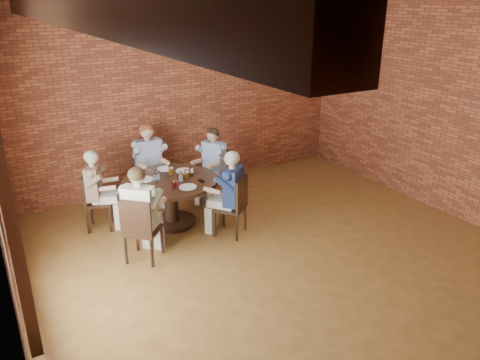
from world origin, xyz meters
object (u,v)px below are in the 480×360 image
dining_table (171,193)px  diner_c (97,191)px  diner_d (142,214)px  diner_a (212,165)px  diner_b (150,164)px  chair_a (215,172)px  chair_b (149,172)px  chair_c (94,199)px  chair_e (235,204)px  diner_e (230,194)px  smartphone (201,181)px  chair_d (140,228)px

dining_table → diner_c: 1.10m
dining_table → diner_d: size_ratio=1.10×
diner_a → diner_b: 1.07m
chair_a → chair_b: 1.16m
diner_b → chair_c: bearing=-152.3°
chair_b → chair_e: 2.00m
diner_c → diner_d: 1.25m
diner_a → diner_d: diner_d is taller
dining_table → diner_e: bearing=-50.0°
chair_a → smartphone: (-0.66, -0.84, 0.26)m
diner_c → diner_d: bearing=-145.0°
chair_c → diner_e: bearing=-102.9°
diner_c → chair_b: bearing=-35.4°
chair_a → diner_a: bearing=-90.0°
diner_c → dining_table: bearing=-90.0°
diner_c → diner_a: bearing=-65.5°
chair_a → chair_b: (-1.02, 0.54, 0.02)m
chair_a → chair_b: chair_b is taller
chair_c → smartphone: chair_c is taller
dining_table → chair_e: size_ratio=1.60×
diner_d → chair_e: (1.42, -0.01, -0.17)m
chair_a → diner_c: diner_c is taller
dining_table → chair_c: (-1.08, 0.43, -0.04)m
diner_e → smartphone: 0.52m
chair_c → chair_a: bearing=-65.4°
dining_table → diner_a: size_ratio=1.14×
smartphone → diner_c: bearing=155.2°
chair_d → chair_e: size_ratio=1.02×
diner_a → chair_d: size_ratio=1.37×
dining_table → chair_a: 1.17m
chair_a → diner_d: size_ratio=0.68×
diner_a → smartphone: diner_a is taller
dining_table → diner_a: bearing=27.0°
diner_c → chair_e: 2.10m
dining_table → smartphone: (0.38, -0.31, 0.23)m
chair_a → chair_d: bearing=-79.4°
chair_b → smartphone: (0.36, -1.39, 0.24)m
diner_b → chair_e: size_ratio=1.49×
diner_c → diner_e: (1.65, -1.16, 0.03)m
diner_a → chair_c: 2.06m
diner_d → chair_e: diner_d is taller
diner_d → diner_a: bearing=-100.6°
diner_b → diner_d: diner_b is taller
diner_c → chair_e: bearing=-103.9°
dining_table → smartphone: 0.54m
diner_b → diner_c: (-1.04, -0.57, -0.06)m
chair_b → diner_d: size_ratio=0.72×
chair_b → diner_a: bearing=-30.0°
chair_b → chair_d: (-0.81, -1.95, -0.01)m
diner_c → diner_e: diner_e is taller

